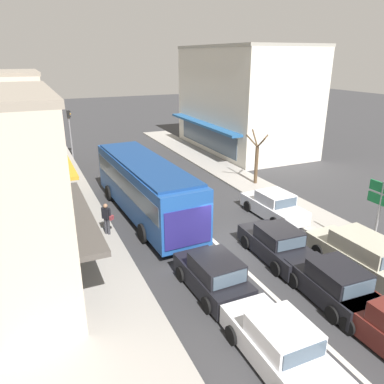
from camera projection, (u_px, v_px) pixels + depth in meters
ground_plane at (221, 247)px, 17.79m from camera, size 140.00×140.00×0.00m
lane_centre_line at (187, 216)px, 21.22m from camera, size 0.20×28.00×0.01m
sidewalk_left at (58, 222)px, 20.29m from camera, size 5.20×44.00×0.14m
kerb_right at (260, 189)px, 25.30m from camera, size 2.80×44.00×0.12m
building_right_far at (244, 99)px, 35.14m from camera, size 8.73×13.66×9.46m
city_bus at (145, 185)px, 20.66m from camera, size 3.07×10.95×3.23m
hatchback_queue_far_back at (213, 275)px, 14.26m from camera, size 1.92×3.76×1.54m
hatchback_behind_bus_near at (333, 284)px, 13.74m from camera, size 1.96×3.78×1.54m
sedan_adjacent_lane_trail at (280, 345)px, 10.89m from camera, size 1.92×4.21×1.47m
sedan_queue_gap_filler at (277, 244)px, 16.70m from camera, size 2.03×4.27×1.47m
parked_wagon_kerb_front at (360, 253)px, 15.79m from camera, size 2.00×4.53×1.58m
parked_sedan_kerb_second at (274, 206)px, 20.98m from camera, size 1.97×4.24×1.47m
traffic_light_downstreet at (70, 126)px, 32.34m from camera, size 0.32×0.24×4.20m
directional_road_sign at (381, 201)px, 16.05m from camera, size 0.10×1.40×3.60m
street_tree_right at (256, 160)px, 25.83m from camera, size 1.80×1.63×3.83m
pedestrian_with_handbag_near at (107, 217)px, 18.53m from camera, size 0.53×0.58×1.63m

